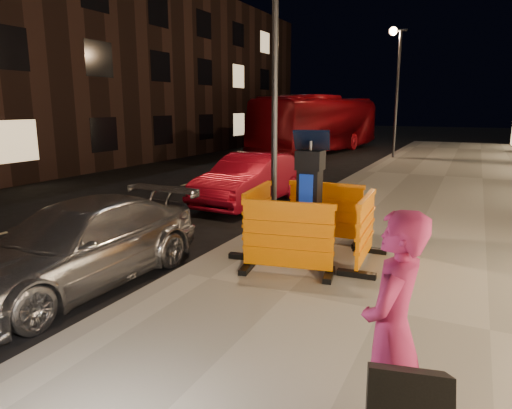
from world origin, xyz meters
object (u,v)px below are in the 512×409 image
at_px(barrier_kerbside, 258,218).
at_px(man, 392,332).
at_px(barrier_front, 288,238).
at_px(car_silver, 81,284).
at_px(barrier_bldgside, 365,230).
at_px(bus_doubledecker, 319,152).
at_px(parking_kiosk, 309,198).
at_px(car_red, 251,204).
at_px(barrier_back, 325,212).

distance_m(barrier_kerbside, man, 4.94).
bearing_deg(barrier_front, car_silver, -163.43).
relative_size(barrier_bldgside, car_silver, 0.34).
bearing_deg(man, bus_doubledecker, -152.69).
height_order(parking_kiosk, barrier_front, parking_kiosk).
distance_m(parking_kiosk, car_red, 5.14).
distance_m(parking_kiosk, bus_doubledecker, 19.94).
bearing_deg(barrier_back, barrier_bldgside, -47.19).
bearing_deg(barrier_bldgside, parking_kiosk, 86.81).
relative_size(car_silver, man, 2.36).
bearing_deg(car_silver, barrier_back, 52.16).
height_order(parking_kiosk, bus_doubledecker, parking_kiosk).
relative_size(parking_kiosk, barrier_front, 1.40).
height_order(parking_kiosk, barrier_back, parking_kiosk).
xyz_separation_m(barrier_front, bus_doubledecker, (-5.95, 19.95, -0.71)).
distance_m(car_red, bus_doubledecker, 15.30).
bearing_deg(barrier_kerbside, barrier_back, -52.19).
distance_m(barrier_kerbside, car_red, 4.55).
height_order(barrier_back, barrier_kerbside, same).
relative_size(parking_kiosk, car_red, 0.48).
distance_m(barrier_front, barrier_bldgside, 1.34).
distance_m(barrier_kerbside, bus_doubledecker, 19.66).
bearing_deg(car_red, bus_doubledecker, 104.02).
bearing_deg(barrier_back, man, -70.08).
distance_m(car_silver, man, 5.15).
bearing_deg(barrier_bldgside, barrier_back, 41.81).
xyz_separation_m(parking_kiosk, barrier_kerbside, (-0.95, 0.00, -0.44)).
xyz_separation_m(car_silver, man, (4.79, -1.59, 1.06)).
xyz_separation_m(barrier_back, car_red, (-3.05, 3.02, -0.71)).
height_order(barrier_back, car_silver, barrier_back).
height_order(barrier_kerbside, car_silver, barrier_kerbside).
bearing_deg(man, barrier_kerbside, -135.12).
distance_m(car_silver, bus_doubledecker, 21.59).
bearing_deg(car_silver, bus_doubledecker, 100.77).
height_order(parking_kiosk, man, parking_kiosk).
distance_m(barrier_bldgside, car_red, 5.68).
xyz_separation_m(barrier_front, man, (1.99, -3.00, 0.35)).
bearing_deg(barrier_back, barrier_front, -92.19).
bearing_deg(barrier_bldgside, bus_doubledecker, 16.78).
xyz_separation_m(car_silver, bus_doubledecker, (-3.16, 21.36, 0.00)).
bearing_deg(barrier_back, car_silver, -132.39).
relative_size(barrier_bldgside, bus_doubledecker, 0.12).
relative_size(barrier_back, barrier_bldgside, 1.00).
bearing_deg(parking_kiosk, man, -68.45).
bearing_deg(barrier_kerbside, barrier_front, -142.19).
bearing_deg(barrier_back, parking_kiosk, -92.19).
height_order(barrier_kerbside, car_red, barrier_kerbside).
height_order(parking_kiosk, barrier_bldgside, parking_kiosk).
bearing_deg(bus_doubledecker, car_silver, -73.96).
bearing_deg(car_silver, parking_kiosk, 42.52).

